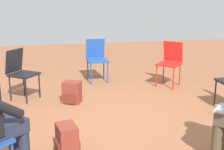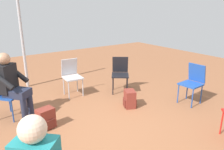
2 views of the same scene
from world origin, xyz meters
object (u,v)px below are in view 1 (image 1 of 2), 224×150
Objects in this scene: chair_southwest at (20,70)px; backpack_near_laptop_user at (72,93)px; backpack_by_empty_chair at (67,142)px; chair_west at (97,57)px; chair_northwest at (170,60)px.

chair_southwest is 0.96m from backpack_near_laptop_user.
backpack_by_empty_chair is at bearing -6.28° from backpack_near_laptop_user.
chair_west reaches higher than backpack_by_empty_chair.
backpack_near_laptop_user is at bearing 60.20° from chair_west.
backpack_by_empty_chair is at bearing 90.88° from chair_northwest.
chair_northwest reaches higher than backpack_by_empty_chair.
backpack_near_laptop_user is at bearing 173.72° from backpack_by_empty_chair.
chair_southwest is at bearing -163.06° from backpack_by_empty_chair.
backpack_by_empty_chair is (2.08, 0.63, -0.34)m from chair_southwest.
chair_west is at bearing 153.84° from backpack_near_laptop_user.
chair_west and chair_northwest have the same top height.
chair_west is at bearing 18.73° from chair_northwest.
chair_northwest is at bearing 132.14° from chair_southwest.
chair_northwest reaches higher than backpack_near_laptop_user.
chair_southwest is 1.00× the size of chair_northwest.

